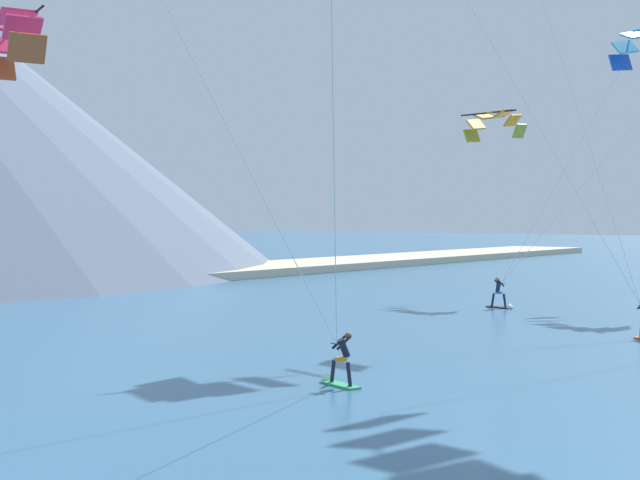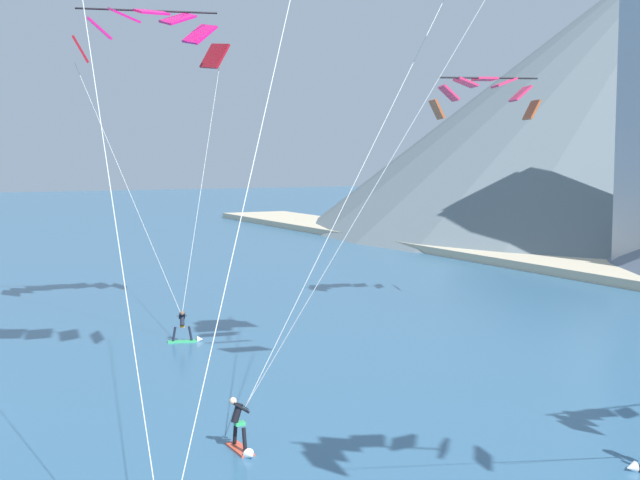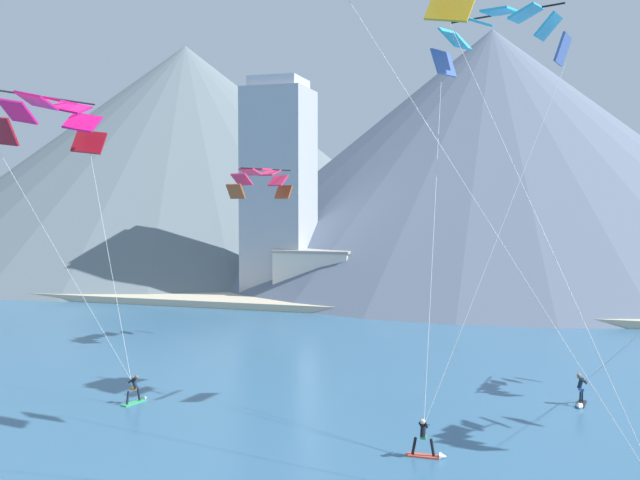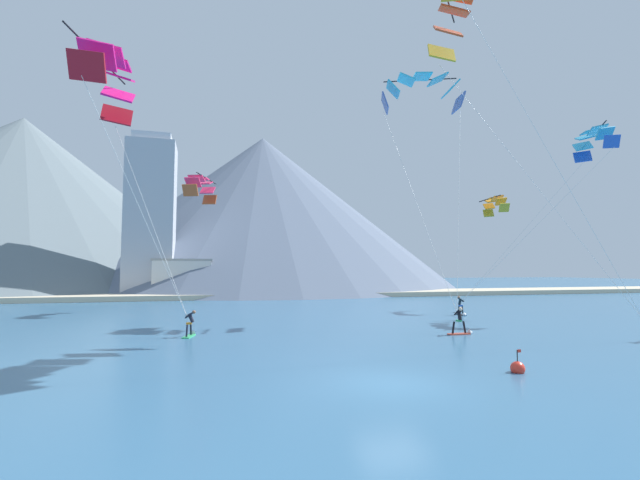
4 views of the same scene
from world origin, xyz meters
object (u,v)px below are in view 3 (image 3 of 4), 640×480
(parafoil_kite_near_trail, at_px, (52,117))
(parafoil_kite_distant_low_drift, at_px, (261,179))
(kitesurfer_near_lead, at_px, (428,445))
(kitesurfer_far_left, at_px, (581,396))
(kitesurfer_near_trail, at_px, (137,394))
(parafoil_kite_near_lead, at_px, (500,33))

(parafoil_kite_near_trail, height_order, parafoil_kite_distant_low_drift, parafoil_kite_near_trail)
(kitesurfer_near_lead, bearing_deg, kitesurfer_far_left, 56.68)
(kitesurfer_far_left, height_order, parafoil_kite_near_trail, parafoil_kite_near_trail)
(kitesurfer_near_trail, height_order, parafoil_kite_distant_low_drift, parafoil_kite_distant_low_drift)
(kitesurfer_near_lead, xyz_separation_m, parafoil_kite_near_lead, (2.32, 8.76, 19.33))
(kitesurfer_near_lead, height_order, parafoil_kite_near_lead, parafoil_kite_near_lead)
(kitesurfer_far_left, xyz_separation_m, parafoil_kite_near_lead, (-4.43, -1.50, 19.34))
(kitesurfer_near_lead, height_order, kitesurfer_near_trail, kitesurfer_near_lead)
(kitesurfer_far_left, relative_size, parafoil_kite_near_trail, 0.11)
(kitesurfer_far_left, bearing_deg, parafoil_kite_near_lead, -161.30)
(parafoil_kite_near_lead, height_order, parafoil_kite_near_trail, parafoil_kite_near_lead)
(kitesurfer_near_lead, distance_m, kitesurfer_near_trail, 16.95)
(kitesurfer_near_lead, distance_m, parafoil_kite_near_lead, 21.35)
(kitesurfer_near_lead, bearing_deg, parafoil_kite_near_lead, 75.19)
(kitesurfer_near_lead, xyz_separation_m, parafoil_kite_distant_low_drift, (-16.31, 21.41, 12.22))
(parafoil_kite_near_lead, distance_m, parafoil_kite_near_trail, 24.84)
(parafoil_kite_near_lead, bearing_deg, parafoil_kite_distant_low_drift, 145.83)
(kitesurfer_near_lead, distance_m, parafoil_kite_near_trail, 26.66)
(parafoil_kite_near_trail, bearing_deg, parafoil_kite_near_lead, 12.29)
(kitesurfer_near_trail, bearing_deg, parafoil_kite_near_trail, -178.79)
(kitesurfer_far_left, height_order, parafoil_kite_near_lead, parafoil_kite_near_lead)
(parafoil_kite_distant_low_drift, bearing_deg, kitesurfer_far_left, -25.80)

